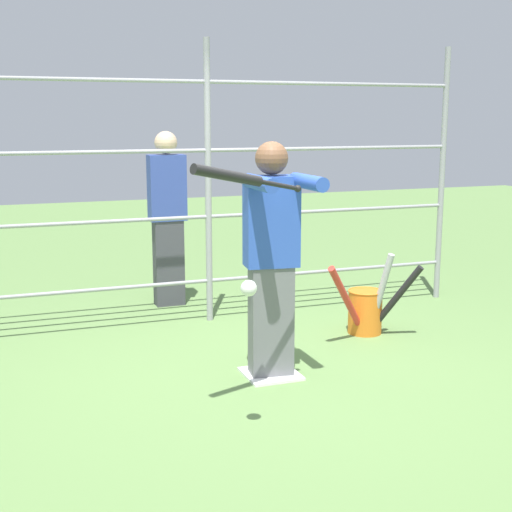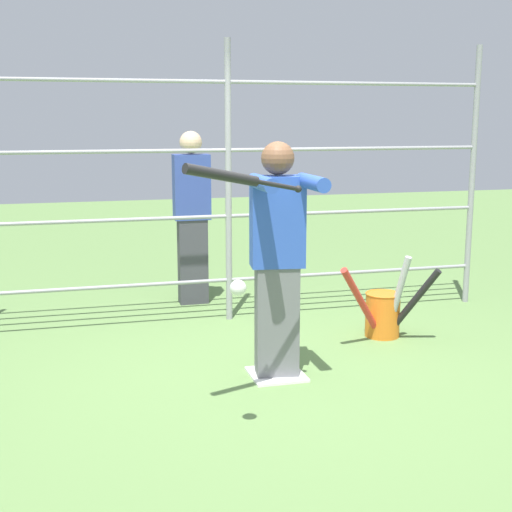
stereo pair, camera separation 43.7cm
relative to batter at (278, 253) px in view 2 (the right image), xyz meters
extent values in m
plane|color=#608447|center=(0.00, -0.02, -0.95)|extent=(24.00, 24.00, 0.00)
cube|color=white|center=(0.00, -0.02, -0.94)|extent=(0.40, 0.40, 0.02)
cylinder|color=#939399|center=(-2.56, -1.62, 0.37)|extent=(0.06, 0.06, 2.63)
cylinder|color=#939399|center=(0.00, -1.62, 0.37)|extent=(0.06, 0.06, 2.63)
cylinder|color=#939399|center=(0.00, -1.62, -0.56)|extent=(5.13, 0.04, 0.04)
cylinder|color=#939399|center=(0.00, -1.62, 0.06)|extent=(5.13, 0.04, 0.04)
cylinder|color=#939399|center=(0.00, -1.62, 0.67)|extent=(5.13, 0.04, 0.04)
cylinder|color=#939399|center=(0.00, -1.62, 1.29)|extent=(5.13, 0.04, 0.04)
cube|color=slate|center=(0.00, -0.02, -0.52)|extent=(0.34, 0.24, 0.85)
cube|color=#2D51B7|center=(0.00, -0.02, 0.23)|extent=(0.41, 0.27, 0.66)
sphere|color=brown|center=(0.00, -0.02, 0.69)|extent=(0.24, 0.24, 0.24)
cylinder|color=#2D51B7|center=(-0.17, 0.24, 0.53)|extent=(0.10, 0.47, 0.10)
cylinder|color=#2D51B7|center=(0.17, 0.19, 0.53)|extent=(0.10, 0.47, 0.10)
sphere|color=black|center=(0.00, 0.45, 0.51)|extent=(0.05, 0.05, 0.05)
cylinder|color=black|center=(0.16, 0.52, 0.54)|extent=(0.34, 0.17, 0.10)
cylinder|color=black|center=(0.56, 0.69, 0.63)|extent=(0.52, 0.27, 0.17)
sphere|color=white|center=(0.54, 0.99, 0.00)|extent=(0.10, 0.10, 0.10)
cylinder|color=orange|center=(-1.19, -0.73, -0.75)|extent=(0.30, 0.30, 0.39)
torus|color=orange|center=(-1.19, -0.73, -0.56)|extent=(0.32, 0.32, 0.01)
cylinder|color=#B2B2B7|center=(-1.26, -0.58, -0.55)|extent=(0.16, 0.26, 0.74)
cylinder|color=black|center=(-1.38, -0.53, -0.60)|extent=(0.37, 0.39, 0.65)
cylinder|color=red|center=(-0.91, -0.54, -0.58)|extent=(0.54, 0.39, 0.70)
cube|color=#3F3F47|center=(0.23, -2.32, -0.50)|extent=(0.30, 0.18, 0.89)
cube|color=#334799|center=(0.23, -2.32, 0.27)|extent=(0.37, 0.20, 0.66)
sphere|color=beige|center=(0.23, -2.32, 0.72)|extent=(0.23, 0.23, 0.23)
camera|label=1|loc=(1.89, 4.75, 0.97)|focal=50.00mm
camera|label=2|loc=(1.47, 4.88, 0.97)|focal=50.00mm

